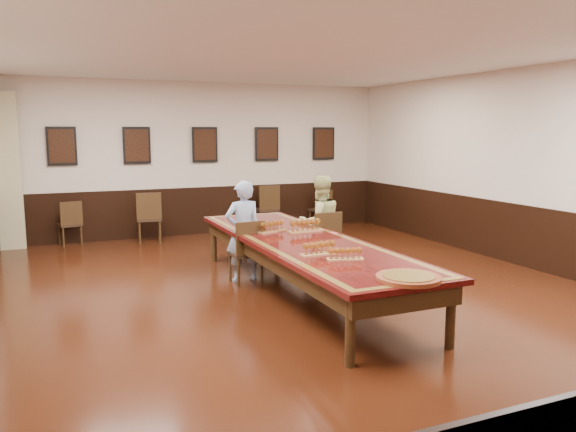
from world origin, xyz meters
name	(u,v)px	position (x,y,z in m)	size (l,w,h in m)	color
floor	(303,295)	(0.00, 0.00, -0.01)	(8.00, 10.00, 0.02)	black
ceiling	(304,50)	(0.00, 0.00, 3.21)	(8.00, 10.00, 0.02)	white
wall_back	(204,159)	(0.00, 5.01, 1.60)	(8.00, 0.02, 3.20)	beige
wall_right	(532,168)	(4.01, 0.00, 1.60)	(0.02, 10.00, 3.20)	beige
chair_man	(246,251)	(-0.51, 0.86, 0.46)	(0.43, 0.47, 0.93)	black
chair_woman	(322,241)	(0.80, 1.00, 0.48)	(0.45, 0.49, 0.96)	black
spare_chair_a	(69,223)	(-2.75, 4.79, 0.43)	(0.40, 0.44, 0.86)	black
spare_chair_b	(149,217)	(-1.29, 4.47, 0.50)	(0.47, 0.51, 1.00)	black
spare_chair_c	(266,208)	(1.32, 4.80, 0.51)	(0.47, 0.52, 1.01)	black
spare_chair_d	(320,209)	(2.60, 4.68, 0.43)	(0.40, 0.44, 0.86)	black
person_man	(243,231)	(-0.52, 0.96, 0.74)	(0.54, 0.36, 1.48)	#4B72BD
person_woman	(320,223)	(0.80, 1.11, 0.75)	(0.75, 0.58, 1.50)	#CBCE80
pink_phone	(334,233)	(0.60, 0.25, 0.76)	(0.06, 0.13, 0.01)	#DD4965
curtain	(8,171)	(-3.75, 4.82, 1.45)	(0.45, 0.18, 2.90)	tan
wainscoting	(303,258)	(0.00, 0.00, 0.50)	(8.00, 10.00, 1.00)	black
conference_table	(303,250)	(0.00, 0.00, 0.61)	(1.40, 5.00, 0.76)	black
posters	(205,145)	(0.00, 4.94, 1.90)	(6.14, 0.04, 0.74)	black
flight_a	(272,227)	(-0.17, 0.67, 0.83)	(0.47, 0.28, 0.17)	#AA7447
flight_b	(305,226)	(0.27, 0.49, 0.84)	(0.52, 0.19, 0.19)	#AA7447
flight_c	(319,249)	(-0.22, -0.94, 0.83)	(0.46, 0.16, 0.17)	#AA7447
flight_d	(345,254)	(-0.07, -1.29, 0.82)	(0.42, 0.24, 0.15)	#AA7447
red_plate_grp	(316,245)	(-0.02, -0.44, 0.76)	(0.18, 0.18, 0.02)	#AC0B10
carved_platter	(408,278)	(0.08, -2.27, 0.77)	(0.71, 0.71, 0.05)	maroon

